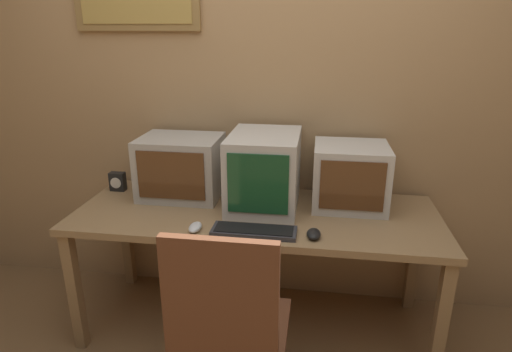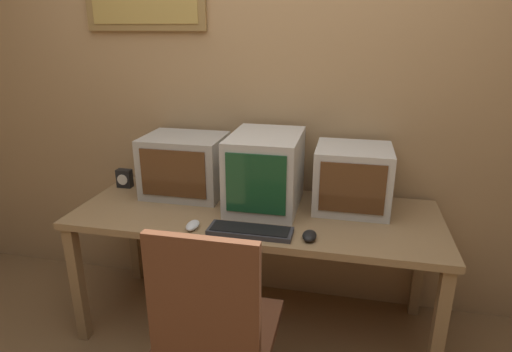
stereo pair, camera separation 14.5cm
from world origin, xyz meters
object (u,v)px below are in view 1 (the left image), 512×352
monitor_right (350,176)px  mouse_far_corner (195,227)px  desk_clock (118,182)px  office_chair (230,351)px  keyboard_main (254,231)px  monitor_center (264,170)px  monitor_left (181,167)px  mouse_near_keyboard (314,234)px

monitor_right → mouse_far_corner: bearing=-150.0°
desk_clock → office_chair: bearing=-46.6°
keyboard_main → mouse_far_corner: mouse_far_corner is taller
keyboard_main → mouse_far_corner: 0.28m
monitor_center → desk_clock: monitor_center is taller
desk_clock → office_chair: (0.86, -0.91, -0.33)m
keyboard_main → monitor_center: bearing=89.8°
monitor_right → mouse_far_corner: (-0.73, -0.42, -0.15)m
monitor_center → keyboard_main: 0.39m
mouse_far_corner → desk_clock: desk_clock is taller
monitor_left → mouse_far_corner: (0.20, -0.43, -0.15)m
monitor_center → monitor_right: bearing=8.1°
keyboard_main → desk_clock: bearing=153.6°
monitor_right → mouse_near_keyboard: monitor_right is taller
keyboard_main → office_chair: 0.55m
monitor_center → mouse_far_corner: size_ratio=4.44×
monitor_right → mouse_far_corner: monitor_right is taller
monitor_right → mouse_near_keyboard: (-0.18, -0.41, -0.15)m
monitor_left → mouse_far_corner: bearing=-65.1°
monitor_center → mouse_far_corner: bearing=-128.1°
mouse_near_keyboard → desk_clock: 1.24m
monitor_center → office_chair: monitor_center is taller
mouse_near_keyboard → monitor_right: bearing=67.0°
monitor_left → keyboard_main: size_ratio=1.12×
monitor_left → monitor_center: 0.49m
monitor_right → keyboard_main: size_ratio=0.97×
desk_clock → monitor_left: bearing=-2.6°
monitor_left → mouse_near_keyboard: monitor_left is taller
desk_clock → office_chair: 1.29m
monitor_right → mouse_near_keyboard: 0.47m
monitor_center → desk_clock: (-0.88, 0.09, -0.14)m
monitor_right → keyboard_main: monitor_right is taller
monitor_left → keyboard_main: 0.66m
mouse_far_corner → monitor_right: bearing=30.0°
keyboard_main → mouse_far_corner: bearing=-178.0°
monitor_center → mouse_near_keyboard: 0.48m
monitor_left → desk_clock: (-0.40, 0.02, -0.12)m
keyboard_main → desk_clock: (-0.88, 0.44, 0.04)m
keyboard_main → monitor_left: bearing=138.8°
mouse_near_keyboard → mouse_far_corner: (-0.56, -0.01, -0.00)m
keyboard_main → desk_clock: 0.98m
monitor_center → office_chair: size_ratio=0.49×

